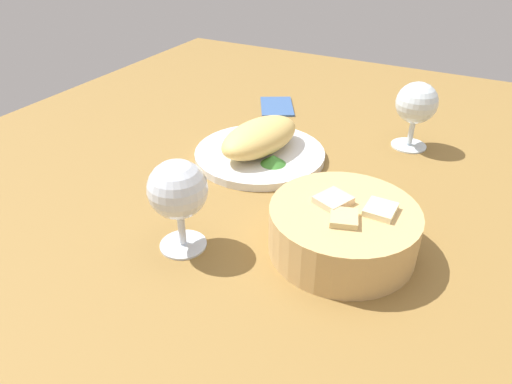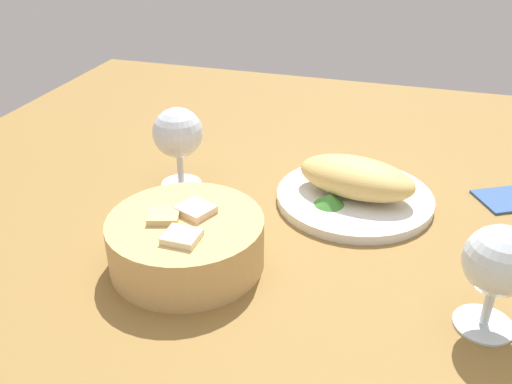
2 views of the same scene
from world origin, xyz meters
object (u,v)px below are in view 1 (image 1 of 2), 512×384
(plate, at_px, (260,154))
(wine_glass_near, at_px, (178,192))
(folded_napkin, at_px, (277,106))
(wine_glass_far, at_px, (416,106))
(bread_basket, at_px, (343,229))

(plate, relative_size, wine_glass_near, 1.82)
(wine_glass_near, height_order, folded_napkin, wine_glass_near)
(plate, height_order, wine_glass_far, wine_glass_far)
(bread_basket, bearing_deg, wine_glass_far, 178.13)
(wine_glass_far, bearing_deg, wine_glass_near, -24.47)
(folded_napkin, bearing_deg, bread_basket, 6.37)
(wine_glass_near, height_order, wine_glass_far, wine_glass_near)
(folded_napkin, bearing_deg, wine_glass_far, 49.94)
(plate, distance_m, wine_glass_near, 0.28)
(plate, bearing_deg, wine_glass_far, 127.37)
(wine_glass_near, bearing_deg, plate, -174.77)
(plate, relative_size, wine_glass_far, 1.87)
(wine_glass_near, bearing_deg, bread_basket, 115.76)
(bread_basket, distance_m, wine_glass_far, 0.36)
(wine_glass_near, xyz_separation_m, wine_glass_far, (-0.44, 0.20, -0.00))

